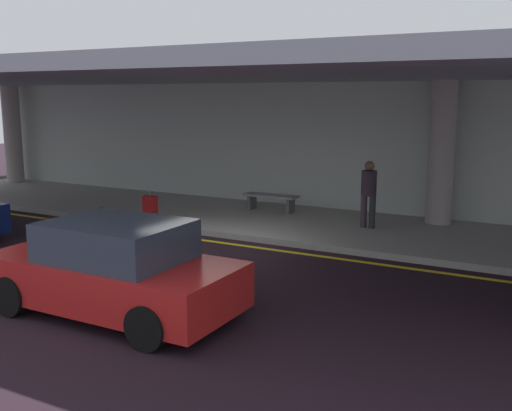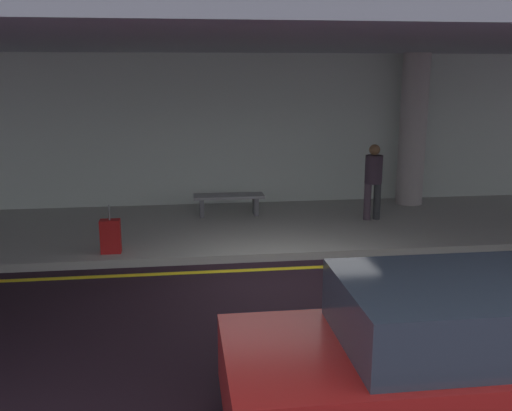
# 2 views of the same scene
# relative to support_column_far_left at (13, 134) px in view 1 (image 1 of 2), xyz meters

# --- Properties ---
(ground_plane) EXTENTS (60.00, 60.00, 0.00)m
(ground_plane) POSITION_rel_support_column_far_left_xyz_m (12.00, -4.60, -1.97)
(ground_plane) COLOR black
(sidewalk) EXTENTS (26.00, 4.20, 0.15)m
(sidewalk) POSITION_rel_support_column_far_left_xyz_m (12.00, -1.50, -1.90)
(sidewalk) COLOR gray
(sidewalk) RESTS_ON ground
(lane_stripe_yellow) EXTENTS (26.00, 0.14, 0.01)m
(lane_stripe_yellow) POSITION_rel_support_column_far_left_xyz_m (12.00, -4.01, -1.97)
(lane_stripe_yellow) COLOR yellow
(lane_stripe_yellow) RESTS_ON ground
(support_column_far_left) EXTENTS (0.65, 0.65, 3.65)m
(support_column_far_left) POSITION_rel_support_column_far_left_xyz_m (0.00, 0.00, 0.00)
(support_column_far_left) COLOR #9C918D
(support_column_far_left) RESTS_ON sidewalk
(support_column_left_mid) EXTENTS (0.65, 0.65, 3.65)m
(support_column_left_mid) POSITION_rel_support_column_far_left_xyz_m (16.00, 0.00, 0.00)
(support_column_left_mid) COLOR #9B9290
(support_column_left_mid) RESTS_ON sidewalk
(ceiling_overhang) EXTENTS (28.00, 13.20, 0.30)m
(ceiling_overhang) POSITION_rel_support_column_far_left_xyz_m (12.00, -2.00, 1.97)
(ceiling_overhang) COLOR #8D93A1
(ceiling_overhang) RESTS_ON support_column_far_left
(terminal_back_wall) EXTENTS (26.00, 0.30, 3.80)m
(terminal_back_wall) POSITION_rel_support_column_far_left_xyz_m (12.00, 0.75, -0.07)
(terminal_back_wall) COLOR #ADB7AF
(terminal_back_wall) RESTS_ON ground
(car_red) EXTENTS (4.10, 1.92, 1.50)m
(car_red) POSITION_rel_support_column_far_left_xyz_m (12.79, -8.73, -1.26)
(car_red) COLOR #B31D1C
(car_red) RESTS_ON ground
(person_waiting_for_ride) EXTENTS (0.38, 0.38, 1.68)m
(person_waiting_for_ride) POSITION_rel_support_column_far_left_xyz_m (14.56, -1.43, -0.86)
(person_waiting_for_ride) COLOR #392C36
(person_waiting_for_ride) RESTS_ON sidewalk
(suitcase_upright_primary) EXTENTS (0.36, 0.22, 0.90)m
(suitcase_upright_primary) POSITION_rel_support_column_far_left_xyz_m (9.07, -3.16, -1.51)
(suitcase_upright_primary) COLOR #A01414
(suitcase_upright_primary) RESTS_ON sidewalk
(bench_metal) EXTENTS (1.60, 0.50, 0.48)m
(bench_metal) POSITION_rel_support_column_far_left_xyz_m (11.43, -0.65, -1.47)
(bench_metal) COLOR slate
(bench_metal) RESTS_ON sidewalk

